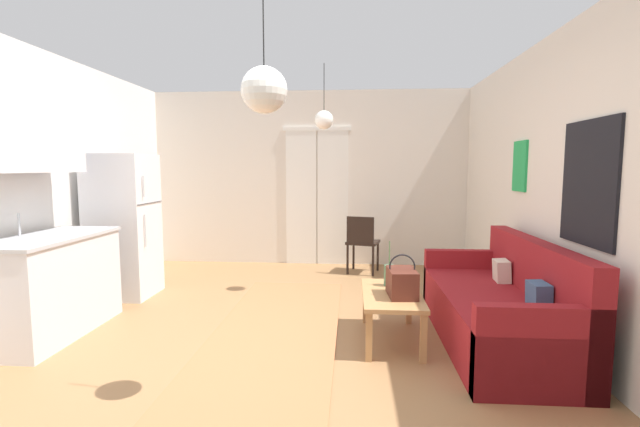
% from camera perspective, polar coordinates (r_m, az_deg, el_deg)
% --- Properties ---
extents(ground_plane, '(5.35, 7.60, 0.10)m').
position_cam_1_polar(ground_plane, '(3.57, -7.33, -19.43)').
color(ground_plane, '#996D44').
extents(wall_back, '(4.95, 0.13, 2.64)m').
position_cam_1_polar(wall_back, '(6.74, -1.40, 4.53)').
color(wall_back, silver).
rests_on(wall_back, ground_plane).
extents(wall_right, '(0.12, 7.20, 2.64)m').
position_cam_1_polar(wall_right, '(3.62, 33.34, 2.49)').
color(wall_right, silver).
rests_on(wall_right, ground_plane).
extents(area_rug, '(1.11, 3.19, 0.01)m').
position_cam_1_polar(area_rug, '(4.16, -5.69, -14.78)').
color(area_rug, '#B26B42').
rests_on(area_rug, ground_plane).
extents(couch, '(0.83, 1.96, 0.88)m').
position_cam_1_polar(couch, '(4.05, 22.73, -11.65)').
color(couch, maroon).
rests_on(couch, ground_plane).
extents(coffee_table, '(0.49, 0.93, 0.42)m').
position_cam_1_polar(coffee_table, '(3.85, 9.31, -10.99)').
color(coffee_table, '#B27F4C').
rests_on(coffee_table, ground_plane).
extents(bamboo_vase, '(0.10, 0.10, 0.41)m').
position_cam_1_polar(bamboo_vase, '(4.02, 9.02, -7.96)').
color(bamboo_vase, '#47704C').
rests_on(bamboo_vase, coffee_table).
extents(handbag, '(0.24, 0.35, 0.35)m').
position_cam_1_polar(handbag, '(3.72, 10.64, -8.81)').
color(handbag, '#512319').
rests_on(handbag, coffee_table).
extents(refrigerator, '(0.67, 0.62, 1.63)m').
position_cam_1_polar(refrigerator, '(5.50, -24.27, -1.46)').
color(refrigerator, white).
rests_on(refrigerator, ground_plane).
extents(kitchen_counter, '(0.61, 1.29, 2.10)m').
position_cam_1_polar(kitchen_counter, '(4.53, -32.29, -3.59)').
color(kitchen_counter, silver).
rests_on(kitchen_counter, ground_plane).
extents(accent_chair, '(0.51, 0.49, 0.81)m').
position_cam_1_polar(accent_chair, '(6.14, 5.52, -3.51)').
color(accent_chair, black).
rests_on(accent_chair, ground_plane).
extents(pendant_lamp_near, '(0.27, 0.27, 0.85)m').
position_cam_1_polar(pendant_lamp_near, '(2.60, -7.30, 15.72)').
color(pendant_lamp_near, black).
extents(pendant_lamp_far, '(0.21, 0.21, 0.73)m').
position_cam_1_polar(pendant_lamp_far, '(5.02, 0.53, 12.14)').
color(pendant_lamp_far, black).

